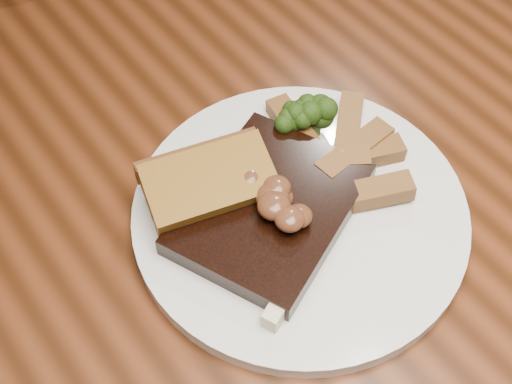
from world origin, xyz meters
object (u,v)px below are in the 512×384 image
dining_table (257,275)px  steak (270,210)px  plate (300,215)px  garlic_bread (211,196)px  potato_wedges (335,162)px

dining_table → steak: bearing=-28.7°
plate → garlic_bread: garlic_bread is taller
plate → steak: bearing=155.1°
steak → dining_table: bearing=128.0°
dining_table → steak: size_ratio=9.48×
garlic_bread → potato_wedges: 0.12m
dining_table → garlic_bread: garlic_bread is taller
garlic_bread → potato_wedges: (0.12, -0.04, -0.00)m
steak → garlic_bread: same height
dining_table → potato_wedges: 0.15m
plate → steak: (-0.03, 0.01, 0.02)m
plate → garlic_bread: 0.08m
plate → garlic_bread: bearing=136.8°
plate → garlic_bread: size_ratio=2.69×
plate → dining_table: bearing=154.0°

